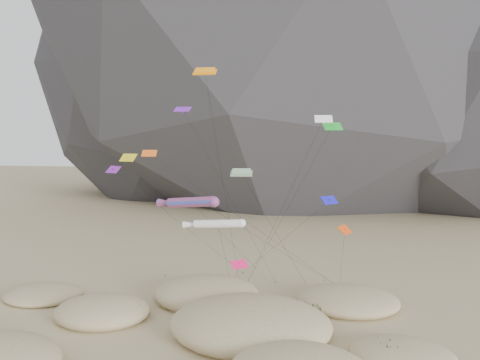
# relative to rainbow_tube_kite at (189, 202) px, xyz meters

# --- Properties ---
(ground) EXTENTS (500.00, 500.00, 0.00)m
(ground) POSITION_rel_rainbow_tube_kite_xyz_m (1.99, -6.71, -13.41)
(ground) COLOR #CCB789
(ground) RESTS_ON ground
(dunes) EXTENTS (51.86, 35.81, 4.54)m
(dunes) POSITION_rel_rainbow_tube_kite_xyz_m (1.64, -2.60, -12.60)
(dunes) COLOR #CCB789
(dunes) RESTS_ON ground
(dune_grass) EXTENTS (42.66, 27.97, 1.51)m
(dune_grass) POSITION_rel_rainbow_tube_kite_xyz_m (2.48, -3.79, -12.56)
(dune_grass) COLOR black
(dune_grass) RESTS_ON ground
(kite_stakes) EXTENTS (25.05, 5.17, 0.30)m
(kite_stakes) POSITION_rel_rainbow_tube_kite_xyz_m (4.48, 16.95, -13.26)
(kite_stakes) COLOR #3F2D1E
(kite_stakes) RESTS_ON ground
(rainbow_tube_kite) EXTENTS (10.72, 18.14, 14.29)m
(rainbow_tube_kite) POSITION_rel_rainbow_tube_kite_xyz_m (0.00, 0.00, 0.00)
(rainbow_tube_kite) COLOR red
(rainbow_tube_kite) RESTS_ON ground
(white_tube_kite) EXTENTS (7.32, 17.42, 11.52)m
(white_tube_kite) POSITION_rel_rainbow_tube_kite_xyz_m (2.35, 2.05, -2.62)
(white_tube_kite) COLOR white
(white_tube_kite) RESTS_ON ground
(orange_parafoil) EXTENTS (3.79, 9.72, 28.56)m
(orange_parafoil) POSITION_rel_rainbow_tube_kite_xyz_m (-0.09, 7.47, 14.32)
(orange_parafoil) COLOR orange
(orange_parafoil) RESTS_ON ground
(multi_parafoil) EXTENTS (7.97, 13.84, 16.90)m
(multi_parafoil) POSITION_rel_rainbow_tube_kite_xyz_m (5.26, 2.66, 2.84)
(multi_parafoil) COLOR orange
(multi_parafoil) RESTS_ON ground
(delta_kites) EXTENTS (29.64, 19.02, 23.84)m
(delta_kites) POSITION_rel_rainbow_tube_kite_xyz_m (4.41, 5.55, 2.68)
(delta_kites) COLOR #ED165B
(delta_kites) RESTS_ON ground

